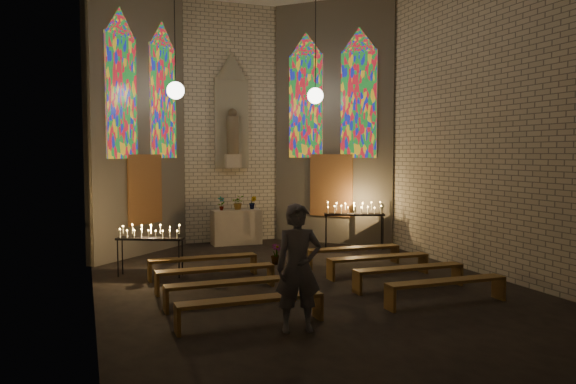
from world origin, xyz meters
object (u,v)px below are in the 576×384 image
at_px(aisle_flower_pot, 276,254).
at_px(votive_stand_right, 354,211).
at_px(votive_stand_left, 150,235).
at_px(altar, 236,227).
at_px(visitor, 298,268).

xyz_separation_m(aisle_flower_pot, votive_stand_right, (2.72, 1.32, 0.80)).
bearing_deg(aisle_flower_pot, votive_stand_right, 25.90).
bearing_deg(votive_stand_right, votive_stand_left, -141.52).
bearing_deg(votive_stand_left, aisle_flower_pot, 30.49).
distance_m(altar, votive_stand_left, 4.50).
xyz_separation_m(votive_stand_right, visitor, (-4.03, -6.17, -0.09)).
bearing_deg(votive_stand_right, visitor, -100.76).
xyz_separation_m(aisle_flower_pot, votive_stand_left, (-2.96, -0.32, 0.65)).
relative_size(votive_stand_right, visitor, 0.88).
xyz_separation_m(votive_stand_left, visitor, (1.65, -4.53, 0.06)).
bearing_deg(altar, votive_stand_left, -128.92).
xyz_separation_m(altar, visitor, (-1.17, -8.02, 0.45)).
height_order(votive_stand_left, visitor, visitor).
height_order(altar, votive_stand_right, votive_stand_right).
relative_size(aisle_flower_pot, votive_stand_right, 0.28).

